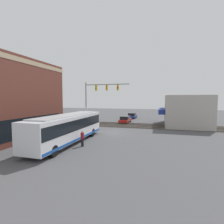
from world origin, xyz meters
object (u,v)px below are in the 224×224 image
(parked_car_blue, at_px, (132,116))
(pedestrian_near_bus, at_px, (82,138))
(city_bus, at_px, (68,127))
(parked_car_red, at_px, (125,120))
(pedestrian_at_crossing, at_px, (90,123))
(crossing_signal, at_px, (86,114))

(parked_car_blue, distance_m, pedestrian_near_bus, 27.11)
(city_bus, distance_m, parked_car_red, 18.00)
(pedestrian_at_crossing, bearing_deg, pedestrian_near_bus, -160.79)
(city_bus, relative_size, pedestrian_near_bus, 7.66)
(parked_car_blue, distance_m, pedestrian_at_crossing, 17.46)
(city_bus, bearing_deg, pedestrian_at_crossing, 9.25)
(crossing_signal, bearing_deg, pedestrian_near_bus, -157.52)
(parked_car_blue, height_order, pedestrian_near_bus, pedestrian_near_bus)
(pedestrian_at_crossing, distance_m, pedestrian_near_bus, 10.74)
(city_bus, xyz_separation_m, parked_car_red, (17.78, -2.60, -1.11))
(pedestrian_at_crossing, bearing_deg, parked_car_blue, -13.67)
(pedestrian_at_crossing, bearing_deg, crossing_signal, 52.40)
(pedestrian_at_crossing, xyz_separation_m, pedestrian_near_bus, (-10.14, -3.53, -0.08))
(pedestrian_at_crossing, bearing_deg, city_bus, -170.75)
(parked_car_red, bearing_deg, parked_car_blue, -0.00)
(city_bus, xyz_separation_m, crossing_signal, (10.12, 2.50, 0.54))
(crossing_signal, relative_size, pedestrian_near_bus, 2.35)
(crossing_signal, height_order, pedestrian_near_bus, crossing_signal)
(city_bus, relative_size, parked_car_red, 2.60)
(parked_car_blue, bearing_deg, pedestrian_at_crossing, 166.33)
(crossing_signal, bearing_deg, pedestrian_at_crossing, -127.60)
(parked_car_red, relative_size, parked_car_blue, 1.04)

